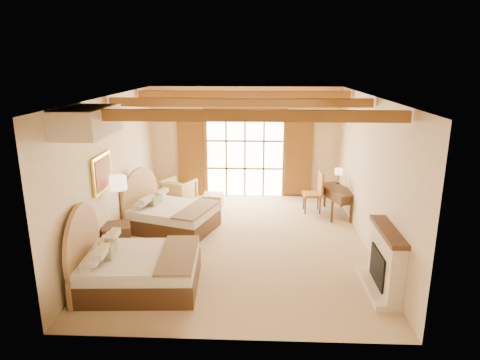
# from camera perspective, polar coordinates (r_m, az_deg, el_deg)

# --- Properties ---
(floor) EXTENTS (7.00, 7.00, 0.00)m
(floor) POSITION_cam_1_polar(r_m,az_deg,el_deg) (9.66, -0.03, -8.20)
(floor) COLOR tan
(floor) RESTS_ON ground
(wall_back) EXTENTS (5.50, 0.00, 5.50)m
(wall_back) POSITION_cam_1_polar(r_m,az_deg,el_deg) (12.55, 0.68, 5.05)
(wall_back) COLOR beige
(wall_back) RESTS_ON ground
(wall_left) EXTENTS (0.00, 7.00, 7.00)m
(wall_left) POSITION_cam_1_polar(r_m,az_deg,el_deg) (9.65, -16.57, 1.16)
(wall_left) COLOR beige
(wall_left) RESTS_ON ground
(wall_right) EXTENTS (0.00, 7.00, 7.00)m
(wall_right) POSITION_cam_1_polar(r_m,az_deg,el_deg) (9.43, 16.92, 0.80)
(wall_right) COLOR beige
(wall_right) RESTS_ON ground
(ceiling) EXTENTS (7.00, 7.00, 0.00)m
(ceiling) POSITION_cam_1_polar(r_m,az_deg,el_deg) (8.87, -0.03, 11.08)
(ceiling) COLOR #AD783B
(ceiling) RESTS_ON ground
(ceiling_beams) EXTENTS (5.39, 4.60, 0.18)m
(ceiling_beams) POSITION_cam_1_polar(r_m,az_deg,el_deg) (8.88, -0.03, 10.31)
(ceiling_beams) COLOR brown
(ceiling_beams) RESTS_ON ceiling
(french_doors) EXTENTS (3.95, 0.08, 2.60)m
(french_doors) POSITION_cam_1_polar(r_m,az_deg,el_deg) (12.56, 0.66, 3.43)
(french_doors) COLOR white
(french_doors) RESTS_ON ground
(fireplace) EXTENTS (0.46, 1.40, 1.16)m
(fireplace) POSITION_cam_1_polar(r_m,az_deg,el_deg) (7.94, 18.71, -10.54)
(fireplace) COLOR beige
(fireplace) RESTS_ON ground
(painting) EXTENTS (0.06, 0.95, 0.75)m
(painting) POSITION_cam_1_polar(r_m,az_deg,el_deg) (8.92, -17.88, 0.89)
(painting) COLOR gold
(painting) RESTS_ON wall_left
(canopy_valance) EXTENTS (0.70, 1.40, 0.45)m
(canopy_valance) POSITION_cam_1_polar(r_m,az_deg,el_deg) (7.44, -19.71, 7.37)
(canopy_valance) COLOR beige
(canopy_valance) RESTS_ON ceiling
(bed_near) EXTENTS (2.12, 1.65, 1.35)m
(bed_near) POSITION_cam_1_polar(r_m,az_deg,el_deg) (7.94, -14.35, -11.02)
(bed_near) COLOR #472D1C
(bed_near) RESTS_ON floor
(bed_far) EXTENTS (2.33, 1.96, 1.25)m
(bed_far) POSITION_cam_1_polar(r_m,az_deg,el_deg) (10.36, -9.72, -4.50)
(bed_far) COLOR #472D1C
(bed_far) RESTS_ON floor
(nightstand) EXTENTS (0.71, 0.71, 0.67)m
(nightstand) POSITION_cam_1_polar(r_m,az_deg,el_deg) (9.26, -16.05, -7.68)
(nightstand) COLOR #472D1C
(nightstand) RESTS_ON floor
(floor_lamp) EXTENTS (0.34, 0.34, 1.61)m
(floor_lamp) POSITION_cam_1_polar(r_m,az_deg,el_deg) (9.22, -15.88, -0.96)
(floor_lamp) COLOR #362C1C
(floor_lamp) RESTS_ON floor
(armchair) EXTENTS (1.03, 1.04, 0.72)m
(armchair) POSITION_cam_1_polar(r_m,az_deg,el_deg) (12.12, -8.13, -1.53)
(armchair) COLOR tan
(armchair) RESTS_ON floor
(ottoman) EXTENTS (0.55, 0.55, 0.38)m
(ottoman) POSITION_cam_1_polar(r_m,az_deg,el_deg) (11.81, -3.63, -2.74)
(ottoman) COLOR #B07956
(ottoman) RESTS_ON floor
(desk) EXTENTS (0.96, 1.41, 0.70)m
(desk) POSITION_cam_1_polar(r_m,az_deg,el_deg) (11.47, 12.85, -2.68)
(desk) COLOR #472D1C
(desk) RESTS_ON floor
(desk_chair) EXTENTS (0.51, 0.51, 1.10)m
(desk_chair) POSITION_cam_1_polar(r_m,az_deg,el_deg) (11.55, 9.71, -2.58)
(desk_chair) COLOR #93592E
(desk_chair) RESTS_ON floor
(desk_lamp) EXTENTS (0.21, 0.21, 0.41)m
(desk_lamp) POSITION_cam_1_polar(r_m,az_deg,el_deg) (11.77, 13.03, 1.02)
(desk_lamp) COLOR #362C1C
(desk_lamp) RESTS_ON desk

